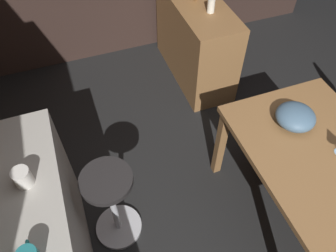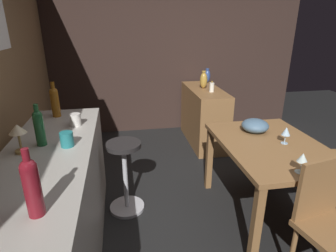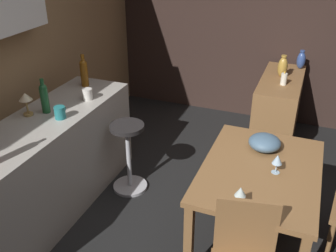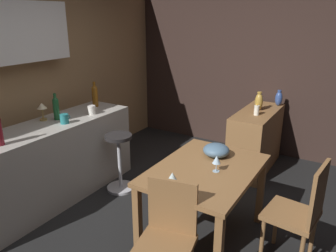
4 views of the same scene
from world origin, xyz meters
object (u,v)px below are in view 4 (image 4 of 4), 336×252
wine_bottle_green (56,107)px  counter_lamp (42,108)px  fruit_bowl (216,150)px  vase_brass (259,102)px  chair_by_doorway (301,211)px  cup_white (92,110)px  wine_glass_left (217,160)px  cup_teal (65,119)px  chair_near_window (167,236)px  wine_bottle_amber (95,95)px  dining_table (205,178)px  vase_ceramic_blue (279,98)px  pillar_candle_tall (257,110)px  wine_glass_right (172,177)px  bar_stool (120,161)px  sideboard_cabinet (255,140)px

wine_bottle_green → counter_lamp: wine_bottle_green is taller
fruit_bowl → vase_brass: size_ratio=1.01×
chair_by_doorway → vase_brass: (1.69, 0.89, 0.42)m
fruit_bowl → cup_white: bearing=89.2°
wine_glass_left → cup_teal: bearing=93.1°
cup_teal → chair_near_window: bearing=-109.7°
vase_brass → cup_teal: bearing=140.4°
chair_near_window → wine_bottle_amber: size_ratio=2.79×
chair_by_doorway → dining_table: bearing=96.5°
chair_near_window → vase_ceramic_blue: 2.90m
cup_white → pillar_candle_tall: (1.25, -1.61, -0.07)m
wine_glass_left → wine_glass_right: wine_glass_left is taller
chair_near_window → vase_brass: bearing=2.7°
wine_glass_right → pillar_candle_tall: 2.03m
bar_stool → counter_lamp: bearing=125.3°
pillar_candle_tall → vase_ceramic_blue: 0.61m
counter_lamp → pillar_candle_tall: counter_lamp is taller
chair_near_window → bar_stool: chair_near_window is taller
wine_bottle_green → vase_ceramic_blue: wine_bottle_green is taller
wine_bottle_green → counter_lamp: bearing=135.3°
fruit_bowl → cup_white: 1.63m
fruit_bowl → pillar_candle_tall: 1.28m
dining_table → wine_bottle_amber: wine_bottle_amber is taller
counter_lamp → vase_ceramic_blue: (2.32, -2.03, -0.12)m
chair_near_window → cup_white: bearing=58.8°
wine_glass_left → fruit_bowl: (0.30, 0.13, -0.05)m
wine_glass_left → fruit_bowl: size_ratio=0.59×
vase_ceramic_blue → wine_bottle_amber: bearing=129.0°
dining_table → wine_glass_left: (-0.01, -0.10, 0.20)m
vase_ceramic_blue → wine_glass_left: bearing=-179.6°
wine_bottle_green → vase_brass: (1.84, -1.75, -0.11)m
bar_stool → wine_glass_right: (-0.79, -1.20, 0.47)m
chair_near_window → wine_glass_left: (0.70, -0.07, 0.35)m
sideboard_cabinet → wine_glass_right: (-2.22, -0.00, 0.44)m
counter_lamp → sideboard_cabinet: bearing=-44.5°
wine_glass_right → cup_white: (0.78, 1.59, 0.10)m
chair_near_window → counter_lamp: counter_lamp is taller
sideboard_cabinet → cup_white: 2.20m
chair_near_window → wine_glass_left: chair_near_window is taller
chair_near_window → cup_teal: bearing=70.3°
dining_table → wine_bottle_green: bearing=91.8°
chair_near_window → wine_bottle_amber: 2.36m
chair_near_window → vase_brass: vase_brass is taller
wine_bottle_green → wine_bottle_amber: bearing=1.8°
fruit_bowl → wine_glass_right: bearing=177.3°
dining_table → vase_ceramic_blue: size_ratio=5.28×
chair_near_window → cup_white: size_ratio=7.13×
dining_table → vase_ceramic_blue: bearing=-2.4°
wine_glass_left → counter_lamp: (-0.15, 2.04, 0.20)m
dining_table → sideboard_cabinet: 1.76m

